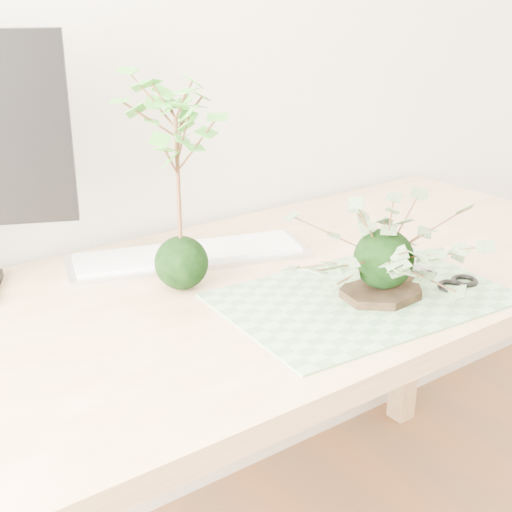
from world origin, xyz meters
name	(u,v)px	position (x,y,z in m)	size (l,w,h in m)	color
desk	(266,325)	(0.09, 1.23, 0.65)	(1.60, 0.70, 0.74)	#D9BA8C
cutting_mat	(363,297)	(0.18, 1.08, 0.74)	(0.48, 0.32, 0.00)	#578356
stone_dish	(381,291)	(0.21, 1.06, 0.75)	(0.16, 0.16, 0.01)	black
ivy_kokedama	(386,232)	(0.21, 1.06, 0.86)	(0.37, 0.37, 0.21)	black
maple_kokedama	(176,133)	(-0.05, 1.30, 1.02)	(0.22, 0.22, 0.40)	black
keyboard	(189,255)	(0.03, 1.41, 0.75)	(0.49, 0.27, 0.02)	silver
scissors	(446,279)	(0.35, 1.03, 0.75)	(0.09, 0.20, 0.01)	gray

